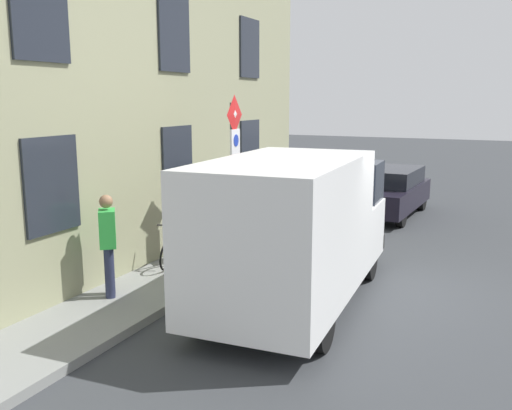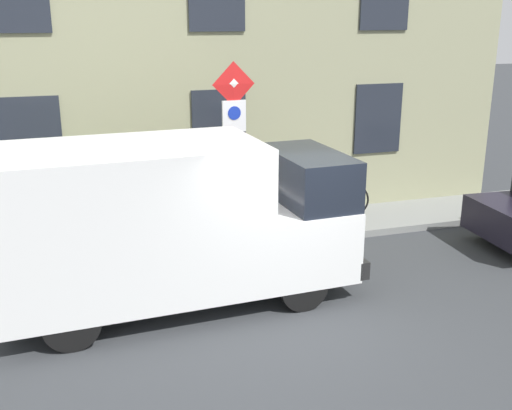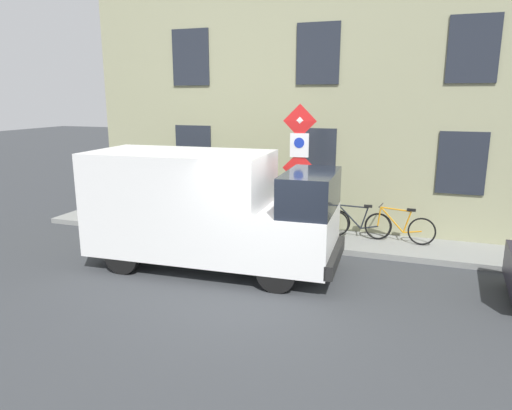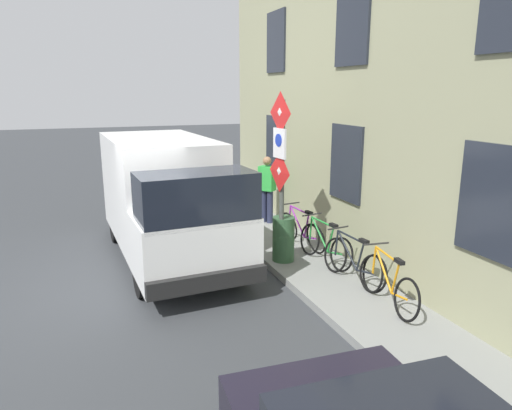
{
  "view_description": "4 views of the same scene",
  "coord_description": "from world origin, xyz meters",
  "px_view_note": "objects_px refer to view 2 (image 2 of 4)",
  "views": [
    {
      "loc": [
        -2.04,
        9.95,
        3.39
      ],
      "look_at": [
        2.65,
        -0.17,
        1.26
      ],
      "focal_mm": 39.05,
      "sensor_mm": 36.0,
      "label": 1
    },
    {
      "loc": [
        -7.47,
        3.0,
        4.23
      ],
      "look_at": [
        2.16,
        -0.07,
        1.1
      ],
      "focal_mm": 43.12,
      "sensor_mm": 36.0,
      "label": 2
    },
    {
      "loc": [
        -7.61,
        -2.59,
        3.64
      ],
      "look_at": [
        2.27,
        0.9,
        1.18
      ],
      "focal_mm": 32.57,
      "sensor_mm": 36.0,
      "label": 3
    },
    {
      "loc": [
        -0.57,
        -7.94,
        3.48
      ],
      "look_at": [
        2.67,
        0.48,
        1.27
      ],
      "focal_mm": 32.79,
      "sensor_mm": 36.0,
      "label": 4
    }
  ],
  "objects_px": {
    "sign_post_stacked": "(234,133)",
    "pedestrian": "(73,194)",
    "bicycle_black": "(285,204)",
    "bicycle_orange": "(330,200)",
    "bicycle_green": "(237,208)",
    "bicycle_purple": "(187,213)",
    "delivery_van": "(171,220)",
    "litter_bin": "(227,217)"
  },
  "relations": [
    {
      "from": "bicycle_purple",
      "to": "pedestrian",
      "type": "height_order",
      "value": "pedestrian"
    },
    {
      "from": "sign_post_stacked",
      "to": "bicycle_purple",
      "type": "xyz_separation_m",
      "value": [
        0.87,
        0.74,
        -1.71
      ]
    },
    {
      "from": "sign_post_stacked",
      "to": "bicycle_black",
      "type": "distance_m",
      "value": 2.32
    },
    {
      "from": "delivery_van",
      "to": "bicycle_purple",
      "type": "relative_size",
      "value": 3.16
    },
    {
      "from": "pedestrian",
      "to": "litter_bin",
      "type": "height_order",
      "value": "pedestrian"
    },
    {
      "from": "sign_post_stacked",
      "to": "pedestrian",
      "type": "relative_size",
      "value": 1.87
    },
    {
      "from": "bicycle_black",
      "to": "bicycle_green",
      "type": "relative_size",
      "value": 1.0
    },
    {
      "from": "sign_post_stacked",
      "to": "bicycle_green",
      "type": "height_order",
      "value": "sign_post_stacked"
    },
    {
      "from": "delivery_van",
      "to": "bicycle_green",
      "type": "distance_m",
      "value": 3.41
    },
    {
      "from": "pedestrian",
      "to": "litter_bin",
      "type": "bearing_deg",
      "value": -144.28
    },
    {
      "from": "bicycle_black",
      "to": "pedestrian",
      "type": "distance_m",
      "value": 4.18
    },
    {
      "from": "bicycle_black",
      "to": "bicycle_purple",
      "type": "bearing_deg",
      "value": -6.55
    },
    {
      "from": "bicycle_orange",
      "to": "bicycle_purple",
      "type": "xyz_separation_m",
      "value": [
        -0.0,
        3.08,
        0.0
      ]
    },
    {
      "from": "bicycle_orange",
      "to": "bicycle_black",
      "type": "relative_size",
      "value": 1.0
    },
    {
      "from": "sign_post_stacked",
      "to": "bicycle_purple",
      "type": "relative_size",
      "value": 1.87
    },
    {
      "from": "delivery_van",
      "to": "litter_bin",
      "type": "distance_m",
      "value": 2.6
    },
    {
      "from": "bicycle_green",
      "to": "delivery_van",
      "type": "bearing_deg",
      "value": 49.97
    },
    {
      "from": "bicycle_orange",
      "to": "litter_bin",
      "type": "bearing_deg",
      "value": 23.15
    },
    {
      "from": "bicycle_green",
      "to": "litter_bin",
      "type": "xyz_separation_m",
      "value": [
        -0.72,
        0.4,
        0.08
      ]
    },
    {
      "from": "bicycle_purple",
      "to": "pedestrian",
      "type": "distance_m",
      "value": 2.16
    },
    {
      "from": "bicycle_purple",
      "to": "pedestrian",
      "type": "xyz_separation_m",
      "value": [
        0.04,
        2.09,
        0.56
      ]
    },
    {
      "from": "bicycle_orange",
      "to": "bicycle_green",
      "type": "distance_m",
      "value": 2.05
    },
    {
      "from": "pedestrian",
      "to": "bicycle_black",
      "type": "bearing_deg",
      "value": -129.21
    },
    {
      "from": "bicycle_purple",
      "to": "delivery_van",
      "type": "bearing_deg",
      "value": 67.23
    },
    {
      "from": "delivery_van",
      "to": "bicycle_orange",
      "type": "distance_m",
      "value": 4.82
    },
    {
      "from": "bicycle_orange",
      "to": "bicycle_green",
      "type": "height_order",
      "value": "same"
    },
    {
      "from": "bicycle_black",
      "to": "bicycle_green",
      "type": "height_order",
      "value": "same"
    },
    {
      "from": "sign_post_stacked",
      "to": "delivery_van",
      "type": "height_order",
      "value": "sign_post_stacked"
    },
    {
      "from": "bicycle_black",
      "to": "pedestrian",
      "type": "height_order",
      "value": "pedestrian"
    },
    {
      "from": "delivery_van",
      "to": "litter_bin",
      "type": "height_order",
      "value": "delivery_van"
    },
    {
      "from": "sign_post_stacked",
      "to": "pedestrian",
      "type": "xyz_separation_m",
      "value": [
        0.9,
        2.83,
        -1.15
      ]
    },
    {
      "from": "delivery_van",
      "to": "bicycle_black",
      "type": "relative_size",
      "value": 3.15
    },
    {
      "from": "delivery_van",
      "to": "pedestrian",
      "type": "relative_size",
      "value": 3.15
    },
    {
      "from": "sign_post_stacked",
      "to": "bicycle_green",
      "type": "xyz_separation_m",
      "value": [
        0.87,
        -0.28,
        -1.71
      ]
    },
    {
      "from": "pedestrian",
      "to": "bicycle_orange",
      "type": "bearing_deg",
      "value": -129.09
    },
    {
      "from": "bicycle_black",
      "to": "delivery_van",
      "type": "bearing_deg",
      "value": 37.95
    },
    {
      "from": "delivery_van",
      "to": "litter_bin",
      "type": "xyz_separation_m",
      "value": [
        2.05,
        -1.4,
        -0.74
      ]
    },
    {
      "from": "delivery_van",
      "to": "bicycle_orange",
      "type": "relative_size",
      "value": 3.16
    },
    {
      "from": "bicycle_orange",
      "to": "bicycle_green",
      "type": "relative_size",
      "value": 1.0
    },
    {
      "from": "bicycle_purple",
      "to": "bicycle_green",
      "type": "bearing_deg",
      "value": 172.74
    },
    {
      "from": "sign_post_stacked",
      "to": "litter_bin",
      "type": "relative_size",
      "value": 3.57
    },
    {
      "from": "sign_post_stacked",
      "to": "bicycle_green",
      "type": "relative_size",
      "value": 1.87
    }
  ]
}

